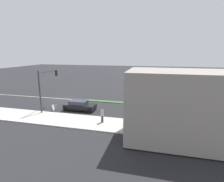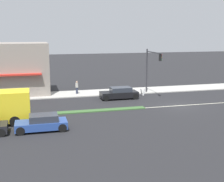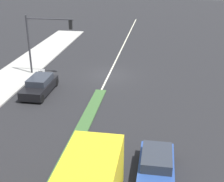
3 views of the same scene
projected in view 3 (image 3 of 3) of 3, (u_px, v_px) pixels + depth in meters
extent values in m
cube|color=beige|center=(109.00, 75.00, 30.43)|extent=(0.16, 60.00, 0.01)
cylinder|color=#333338|center=(29.00, 45.00, 29.60)|extent=(0.18, 0.18, 5.60)
cylinder|color=#333338|center=(50.00, 19.00, 28.28)|extent=(4.50, 0.12, 0.12)
cube|color=black|center=(71.00, 25.00, 28.17)|extent=(0.28, 0.24, 0.84)
sphere|color=red|center=(71.00, 21.00, 28.18)|extent=(0.18, 0.18, 0.18)
sphere|color=gold|center=(71.00, 24.00, 28.29)|extent=(0.18, 0.18, 0.18)
sphere|color=green|center=(71.00, 27.00, 28.40)|extent=(0.18, 0.18, 0.18)
cube|color=silver|center=(43.00, 73.00, 29.58)|extent=(0.45, 0.21, 0.84)
cube|color=silver|center=(41.00, 75.00, 29.29)|extent=(0.45, 0.21, 0.84)
cube|color=black|center=(40.00, 87.00, 26.14)|extent=(1.86, 4.42, 0.69)
cube|color=#2D333D|center=(40.00, 80.00, 26.10)|extent=(1.58, 2.43, 0.52)
cylinder|color=black|center=(41.00, 99.00, 24.49)|extent=(0.22, 0.67, 0.67)
cylinder|color=black|center=(22.00, 97.00, 24.73)|extent=(0.22, 0.67, 0.67)
cylinder|color=black|center=(56.00, 82.00, 27.70)|extent=(0.22, 0.67, 0.67)
cylinder|color=black|center=(38.00, 81.00, 27.95)|extent=(0.22, 0.67, 0.67)
cube|color=#284793|center=(156.00, 169.00, 16.16)|extent=(1.83, 4.12, 0.60)
cube|color=#2D333D|center=(157.00, 157.00, 16.13)|extent=(1.55, 2.26, 0.54)
cylinder|color=black|center=(171.00, 155.00, 17.57)|extent=(0.22, 0.68, 0.68)
cylinder|color=black|center=(142.00, 152.00, 17.80)|extent=(0.22, 0.68, 0.68)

